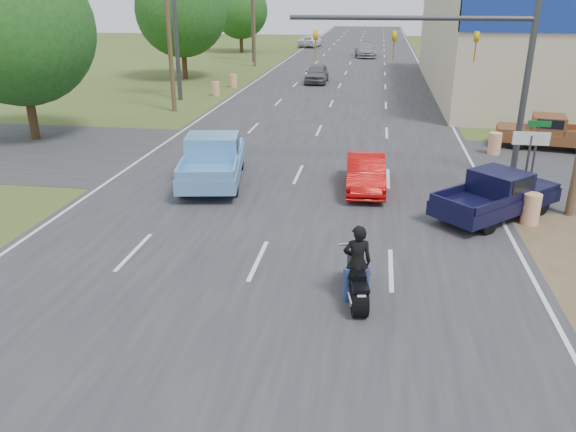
% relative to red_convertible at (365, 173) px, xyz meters
% --- Properties ---
extents(main_road, '(15.00, 180.00, 0.02)m').
position_rel_red_convertible_xyz_m(main_road, '(-2.71, 25.44, -0.64)').
color(main_road, '#2D2D30').
rests_on(main_road, ground).
extents(cross_road, '(120.00, 10.00, 0.02)m').
position_rel_red_convertible_xyz_m(cross_road, '(-2.71, 3.44, -0.64)').
color(cross_road, '#2D2D30').
rests_on(cross_road, ground).
extents(utility_pole_2, '(2.00, 0.28, 10.00)m').
position_rel_red_convertible_xyz_m(utility_pole_2, '(6.79, 16.44, 4.66)').
color(utility_pole_2, '#4C3823').
rests_on(utility_pole_2, ground).
extents(utility_pole_3, '(2.00, 0.28, 10.00)m').
position_rel_red_convertible_xyz_m(utility_pole_3, '(6.79, 34.44, 4.66)').
color(utility_pole_3, '#4C3823').
rests_on(utility_pole_3, ground).
extents(utility_pole_5, '(2.00, 0.28, 10.00)m').
position_rel_red_convertible_xyz_m(utility_pole_5, '(-12.21, 13.44, 4.66)').
color(utility_pole_5, '#4C3823').
rests_on(utility_pole_5, ground).
extents(utility_pole_6, '(2.00, 0.28, 10.00)m').
position_rel_red_convertible_xyz_m(utility_pole_6, '(-12.21, 37.44, 4.66)').
color(utility_pole_6, '#4C3823').
rests_on(utility_pole_6, ground).
extents(tree_0, '(7.14, 7.14, 8.84)m').
position_rel_red_convertible_xyz_m(tree_0, '(-16.71, 5.44, 4.61)').
color(tree_0, '#422D19').
rests_on(tree_0, ground).
extents(tree_1, '(7.56, 7.56, 9.36)m').
position_rel_red_convertible_xyz_m(tree_1, '(-16.21, 27.44, 4.92)').
color(tree_1, '#422D19').
rests_on(tree_1, ground).
extents(tree_2, '(6.72, 6.72, 8.32)m').
position_rel_red_convertible_xyz_m(tree_2, '(-16.91, 51.44, 4.30)').
color(tree_2, '#422D19').
rests_on(tree_2, ground).
extents(tree_5, '(7.98, 7.98, 9.88)m').
position_rel_red_convertible_xyz_m(tree_5, '(27.29, 80.44, 5.23)').
color(tree_5, '#422D19').
rests_on(tree_5, ground).
extents(barrel_0, '(0.56, 0.56, 1.00)m').
position_rel_red_convertible_xyz_m(barrel_0, '(5.29, -2.56, -0.15)').
color(barrel_0, orange).
rests_on(barrel_0, ground).
extents(barrel_1, '(0.56, 0.56, 1.00)m').
position_rel_red_convertible_xyz_m(barrel_1, '(5.69, 5.94, -0.15)').
color(barrel_1, orange).
rests_on(barrel_1, ground).
extents(barrel_2, '(0.56, 0.56, 1.00)m').
position_rel_red_convertible_xyz_m(barrel_2, '(-11.21, 19.44, -0.15)').
color(barrel_2, orange).
rests_on(barrel_2, ground).
extents(barrel_3, '(0.56, 0.56, 1.00)m').
position_rel_red_convertible_xyz_m(barrel_3, '(-10.91, 23.44, -0.15)').
color(barrel_3, orange).
rests_on(barrel_3, ground).
extents(lane_sign, '(1.20, 0.08, 2.52)m').
position_rel_red_convertible_xyz_m(lane_sign, '(5.49, -0.56, 1.25)').
color(lane_sign, '#3F3F44').
rests_on(lane_sign, ground).
extents(street_name_sign, '(0.80, 0.08, 2.61)m').
position_rel_red_convertible_xyz_m(street_name_sign, '(6.09, 0.94, 0.96)').
color(street_name_sign, '#3F3F44').
rests_on(street_name_sign, ground).
extents(signal_mast, '(9.12, 0.40, 7.00)m').
position_rel_red_convertible_xyz_m(signal_mast, '(3.11, 2.44, 4.15)').
color(signal_mast, '#3F3F44').
rests_on(signal_mast, ground).
extents(red_convertible, '(1.57, 4.02, 1.31)m').
position_rel_red_convertible_xyz_m(red_convertible, '(0.00, 0.00, 0.00)').
color(red_convertible, '#AD0908').
rests_on(red_convertible, ground).
extents(motorcycle, '(0.82, 2.29, 1.17)m').
position_rel_red_convertible_xyz_m(motorcycle, '(0.03, -8.36, -0.14)').
color(motorcycle, black).
rests_on(motorcycle, ground).
extents(rider, '(0.74, 0.55, 1.85)m').
position_rel_red_convertible_xyz_m(rider, '(0.02, -8.30, 0.27)').
color(rider, black).
rests_on(rider, ground).
extents(blue_pickup, '(3.05, 5.82, 1.84)m').
position_rel_red_convertible_xyz_m(blue_pickup, '(-5.87, 0.16, 0.27)').
color(blue_pickup, black).
rests_on(blue_pickup, ground).
extents(navy_pickup, '(4.57, 4.52, 1.54)m').
position_rel_red_convertible_xyz_m(navy_pickup, '(4.37, -2.03, 0.13)').
color(navy_pickup, black).
rests_on(navy_pickup, ground).
extents(brown_pickup, '(4.98, 2.65, 1.57)m').
position_rel_red_convertible_xyz_m(brown_pickup, '(8.28, 7.46, 0.14)').
color(brown_pickup, black).
rests_on(brown_pickup, ground).
extents(distant_car_grey, '(1.78, 4.36, 1.48)m').
position_rel_red_convertible_xyz_m(distant_car_grey, '(-4.71, 26.84, 0.09)').
color(distant_car_grey, '#5A5A5F').
rests_on(distant_car_grey, ground).
extents(distant_car_silver, '(2.87, 5.65, 1.57)m').
position_rel_red_convertible_xyz_m(distant_car_silver, '(-1.34, 48.06, 0.13)').
color(distant_car_silver, '#99999E').
rests_on(distant_car_silver, ground).
extents(distant_car_white, '(3.19, 5.56, 1.46)m').
position_rel_red_convertible_xyz_m(distant_car_white, '(-9.21, 60.51, 0.08)').
color(distant_car_white, white).
rests_on(distant_car_white, ground).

